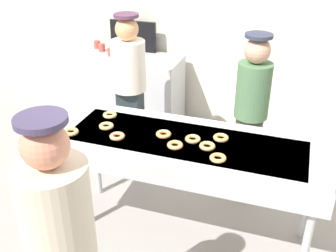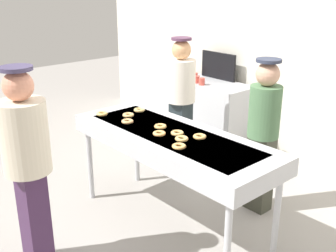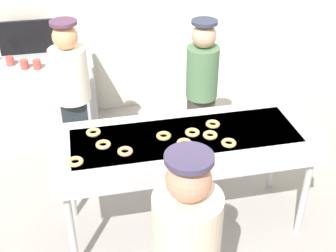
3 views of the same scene
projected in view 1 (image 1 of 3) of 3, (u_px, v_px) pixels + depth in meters
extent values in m
plane|color=#9E9993|center=(183.00, 235.00, 3.48)|extent=(16.00, 16.00, 0.00)
cube|color=#B7BABF|center=(185.00, 149.00, 3.08)|extent=(2.12, 0.79, 0.16)
cube|color=slate|center=(185.00, 145.00, 3.06)|extent=(1.80, 0.55, 0.08)
cylinder|color=#B7BABF|center=(61.00, 198.00, 3.31)|extent=(0.06, 0.06, 0.79)
cylinder|color=#B7BABF|center=(97.00, 159.00, 3.83)|extent=(0.06, 0.06, 0.79)
cylinder|color=#B7BABF|center=(307.00, 200.00, 3.29)|extent=(0.06, 0.06, 0.79)
torus|color=tan|center=(193.00, 139.00, 3.02)|extent=(0.16, 0.16, 0.03)
torus|color=#EBA96B|center=(117.00, 136.00, 3.06)|extent=(0.12, 0.12, 0.03)
torus|color=#DFB86C|center=(110.00, 115.00, 3.38)|extent=(0.15, 0.15, 0.03)
torus|color=#E2B766|center=(207.00, 146.00, 2.93)|extent=(0.16, 0.16, 0.03)
torus|color=#EEAC60|center=(175.00, 145.00, 2.94)|extent=(0.15, 0.15, 0.03)
torus|color=#E5AD5D|center=(221.00, 138.00, 3.04)|extent=(0.16, 0.16, 0.03)
torus|color=#E3AB5C|center=(164.00, 134.00, 3.09)|extent=(0.16, 0.16, 0.03)
torus|color=#EEBB66|center=(71.00, 132.00, 3.12)|extent=(0.16, 0.16, 0.03)
torus|color=#EDAF5E|center=(218.00, 158.00, 2.79)|extent=(0.14, 0.14, 0.03)
torus|color=#E0B269|center=(106.00, 126.00, 3.20)|extent=(0.17, 0.17, 0.03)
cube|color=#3A3C2F|center=(246.00, 153.00, 3.91)|extent=(0.24, 0.18, 0.80)
cylinder|color=#4C724C|center=(253.00, 91.00, 3.60)|extent=(0.31, 0.31, 0.51)
sphere|color=tan|center=(257.00, 50.00, 3.43)|extent=(0.23, 0.23, 0.23)
cylinder|color=#2D3245|center=(259.00, 36.00, 3.36)|extent=(0.24, 0.24, 0.03)
cube|color=#202A2E|center=(132.00, 128.00, 4.29)|extent=(0.24, 0.18, 0.88)
cylinder|color=silver|center=(129.00, 66.00, 3.96)|extent=(0.34, 0.34, 0.50)
sphere|color=tan|center=(127.00, 29.00, 3.79)|extent=(0.22, 0.22, 0.22)
cylinder|color=#52324A|center=(126.00, 15.00, 3.73)|extent=(0.24, 0.24, 0.03)
cylinder|color=beige|center=(56.00, 214.00, 2.00)|extent=(0.37, 0.37, 0.57)
sphere|color=tan|center=(45.00, 145.00, 1.81)|extent=(0.23, 0.23, 0.23)
cylinder|color=#403858|center=(41.00, 120.00, 1.75)|extent=(0.24, 0.24, 0.03)
cube|color=#B7BABF|center=(128.00, 90.00, 5.17)|extent=(1.37, 0.58, 0.90)
cylinder|color=#CC4C3F|center=(97.00, 44.00, 5.23)|extent=(0.08, 0.08, 0.10)
cylinder|color=#CC4C3F|center=(111.00, 52.00, 4.95)|extent=(0.08, 0.08, 0.10)
cylinder|color=#CC4C3F|center=(118.00, 56.00, 4.80)|extent=(0.08, 0.08, 0.10)
cylinder|color=#CC4C3F|center=(102.00, 47.00, 5.11)|extent=(0.08, 0.08, 0.10)
cylinder|color=#CC4C3F|center=(127.00, 58.00, 4.74)|extent=(0.08, 0.08, 0.10)
cube|color=black|center=(133.00, 36.00, 5.07)|extent=(0.61, 0.04, 0.38)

